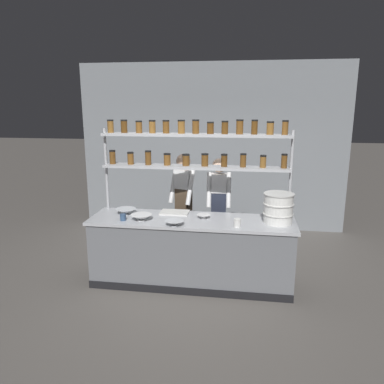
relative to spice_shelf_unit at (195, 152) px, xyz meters
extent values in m
plane|color=#5B5651|center=(0.01, -0.33, -1.78)|extent=(40.00, 40.00, 0.00)
cube|color=gray|center=(0.01, 2.19, -0.18)|extent=(5.15, 0.12, 3.18)
cube|color=slate|center=(0.01, -0.33, -1.34)|extent=(2.69, 0.72, 0.88)
cube|color=#ADAFB5|center=(0.01, -0.33, -0.88)|extent=(2.75, 0.76, 0.04)
cube|color=black|center=(0.01, -0.70, -1.73)|extent=(2.69, 0.03, 0.10)
cylinder|color=#ADAFB5|center=(-1.29, 0.00, -0.73)|extent=(0.04, 0.04, 2.09)
cylinder|color=#ADAFB5|center=(1.30, 0.00, -0.73)|extent=(0.04, 0.04, 2.09)
cube|color=#ADAFB5|center=(0.01, 0.00, -0.21)|extent=(2.59, 0.28, 0.04)
cylinder|color=brown|center=(-1.18, 0.00, -0.10)|extent=(0.09, 0.09, 0.18)
cylinder|color=black|center=(-1.18, 0.00, 0.00)|extent=(0.09, 0.09, 0.02)
cylinder|color=brown|center=(-0.92, 0.00, -0.11)|extent=(0.09, 0.09, 0.15)
cylinder|color=black|center=(-0.92, 0.00, -0.03)|extent=(0.09, 0.09, 0.02)
cylinder|color=brown|center=(-0.66, 0.00, -0.10)|extent=(0.09, 0.09, 0.18)
cylinder|color=black|center=(-0.66, 0.00, 0.00)|extent=(0.09, 0.09, 0.02)
cylinder|color=brown|center=(-0.39, 0.00, -0.12)|extent=(0.09, 0.09, 0.15)
cylinder|color=black|center=(-0.39, 0.00, -0.03)|extent=(0.10, 0.10, 0.02)
cylinder|color=brown|center=(-0.12, 0.00, -0.12)|extent=(0.10, 0.10, 0.14)
cylinder|color=black|center=(-0.12, 0.00, -0.04)|extent=(0.10, 0.10, 0.02)
cylinder|color=brown|center=(0.14, 0.00, -0.11)|extent=(0.10, 0.10, 0.15)
cylinder|color=black|center=(0.14, 0.00, -0.03)|extent=(0.10, 0.10, 0.02)
cylinder|color=#513314|center=(0.41, 0.00, -0.11)|extent=(0.09, 0.09, 0.15)
cylinder|color=black|center=(0.41, 0.00, -0.03)|extent=(0.09, 0.09, 0.02)
cylinder|color=brown|center=(0.66, 0.00, -0.11)|extent=(0.08, 0.08, 0.17)
cylinder|color=black|center=(0.66, 0.00, -0.01)|extent=(0.08, 0.08, 0.02)
cylinder|color=brown|center=(0.93, 0.00, -0.11)|extent=(0.08, 0.08, 0.15)
cylinder|color=black|center=(0.93, 0.00, -0.03)|extent=(0.09, 0.09, 0.02)
cylinder|color=brown|center=(1.20, 0.00, -0.10)|extent=(0.08, 0.08, 0.17)
cylinder|color=black|center=(1.20, 0.00, -0.01)|extent=(0.08, 0.08, 0.02)
cube|color=#ADAFB5|center=(0.01, 0.00, 0.23)|extent=(2.59, 0.28, 0.04)
cylinder|color=brown|center=(-1.19, 0.00, 0.33)|extent=(0.09, 0.09, 0.16)
cylinder|color=black|center=(-1.19, 0.00, 0.42)|extent=(0.09, 0.09, 0.02)
cylinder|color=#513314|center=(-0.99, 0.00, 0.33)|extent=(0.09, 0.09, 0.16)
cylinder|color=black|center=(-0.99, 0.00, 0.42)|extent=(0.09, 0.09, 0.02)
cylinder|color=brown|center=(-0.78, 0.00, 0.33)|extent=(0.09, 0.09, 0.15)
cylinder|color=black|center=(-0.78, 0.00, 0.41)|extent=(0.09, 0.09, 0.02)
cylinder|color=brown|center=(-0.59, 0.00, 0.33)|extent=(0.09, 0.09, 0.16)
cylinder|color=black|center=(-0.59, 0.00, 0.42)|extent=(0.09, 0.09, 0.02)
cylinder|color=brown|center=(-0.40, 0.00, 0.33)|extent=(0.09, 0.09, 0.16)
cylinder|color=black|center=(-0.40, 0.00, 0.42)|extent=(0.09, 0.09, 0.02)
cylinder|color=brown|center=(-0.18, 0.00, 0.33)|extent=(0.10, 0.10, 0.16)
cylinder|color=black|center=(-0.18, 0.00, 0.43)|extent=(0.10, 0.10, 0.02)
cylinder|color=brown|center=(0.01, 0.00, 0.34)|extent=(0.09, 0.09, 0.17)
cylinder|color=black|center=(0.01, 0.00, 0.43)|extent=(0.10, 0.10, 0.02)
cylinder|color=#513314|center=(0.21, 0.00, 0.32)|extent=(0.09, 0.09, 0.14)
cylinder|color=black|center=(0.21, 0.00, 0.40)|extent=(0.09, 0.09, 0.02)
cylinder|color=#513314|center=(0.41, 0.00, 0.33)|extent=(0.09, 0.09, 0.16)
cylinder|color=black|center=(0.41, 0.00, 0.42)|extent=(0.09, 0.09, 0.02)
cylinder|color=brown|center=(0.60, 0.00, 0.34)|extent=(0.09, 0.09, 0.17)
cylinder|color=black|center=(0.60, 0.00, 0.44)|extent=(0.10, 0.10, 0.02)
cylinder|color=#513314|center=(0.80, 0.00, 0.34)|extent=(0.08, 0.08, 0.17)
cylinder|color=black|center=(0.80, 0.00, 0.44)|extent=(0.09, 0.09, 0.02)
cylinder|color=brown|center=(1.00, 0.00, 0.33)|extent=(0.09, 0.09, 0.15)
cylinder|color=black|center=(1.00, 0.00, 0.41)|extent=(0.10, 0.10, 0.02)
cylinder|color=brown|center=(1.19, 0.00, 0.34)|extent=(0.08, 0.08, 0.17)
cylinder|color=black|center=(1.19, 0.00, 0.43)|extent=(0.08, 0.08, 0.02)
cylinder|color=black|center=(-0.31, 0.43, -1.37)|extent=(0.11, 0.11, 0.82)
cylinder|color=black|center=(-0.15, 0.39, -1.37)|extent=(0.11, 0.11, 0.82)
cube|color=#473828|center=(-0.23, 0.41, -0.78)|extent=(0.26, 0.23, 0.35)
cube|color=white|center=(-0.23, 0.41, -0.46)|extent=(0.26, 0.24, 0.29)
sphere|color=tan|center=(-0.23, 0.41, -0.19)|extent=(0.22, 0.22, 0.22)
cylinder|color=white|center=(-0.39, 0.40, -0.56)|extent=(0.14, 0.26, 0.54)
cylinder|color=white|center=(-0.11, 0.31, -0.56)|extent=(0.14, 0.26, 0.54)
cylinder|color=black|center=(0.23, 0.39, -1.38)|extent=(0.11, 0.11, 0.79)
cylinder|color=black|center=(0.39, 0.40, -1.38)|extent=(0.11, 0.11, 0.79)
cube|color=#232838|center=(0.31, 0.39, -0.82)|extent=(0.23, 0.18, 0.34)
cube|color=white|center=(0.31, 0.39, -0.50)|extent=(0.23, 0.19, 0.28)
sphere|color=beige|center=(0.31, 0.39, -0.24)|extent=(0.21, 0.21, 0.21)
cylinder|color=white|center=(0.17, 0.33, -0.60)|extent=(0.08, 0.25, 0.52)
cylinder|color=white|center=(0.46, 0.34, -0.60)|extent=(0.08, 0.25, 0.52)
cylinder|color=white|center=(1.13, -0.32, -0.80)|extent=(0.37, 0.37, 0.12)
cylinder|color=silver|center=(1.13, -0.32, -0.73)|extent=(0.39, 0.39, 0.01)
cylinder|color=white|center=(1.13, -0.32, -0.67)|extent=(0.37, 0.37, 0.12)
cylinder|color=silver|center=(1.13, -0.32, -0.60)|extent=(0.39, 0.39, 0.01)
cylinder|color=white|center=(1.13, -0.32, -0.53)|extent=(0.37, 0.37, 0.12)
cylinder|color=silver|center=(1.13, -0.32, -0.47)|extent=(0.39, 0.39, 0.01)
cube|color=silver|center=(-0.27, -0.10, -0.84)|extent=(0.40, 0.26, 0.02)
cylinder|color=white|center=(0.16, -0.27, -0.85)|extent=(0.08, 0.08, 0.01)
cone|color=white|center=(0.16, -0.27, -0.83)|extent=(0.19, 0.19, 0.05)
cylinder|color=silver|center=(-0.17, -0.63, -0.85)|extent=(0.11, 0.11, 0.01)
cone|color=silver|center=(-0.17, -0.63, -0.82)|extent=(0.24, 0.24, 0.07)
cylinder|color=silver|center=(-0.94, -0.24, -0.85)|extent=(0.13, 0.13, 0.01)
cone|color=silver|center=(-0.94, -0.24, -0.82)|extent=(0.28, 0.28, 0.08)
cylinder|color=white|center=(-0.65, -0.48, -0.85)|extent=(0.13, 0.13, 0.01)
cone|color=white|center=(-0.65, -0.48, -0.82)|extent=(0.28, 0.28, 0.08)
cylinder|color=#334C70|center=(-0.88, -0.52, -0.81)|extent=(0.08, 0.08, 0.09)
cylinder|color=silver|center=(0.62, -0.57, -0.80)|extent=(0.09, 0.09, 0.11)
camera|label=1|loc=(0.73, -5.06, 0.66)|focal=35.00mm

